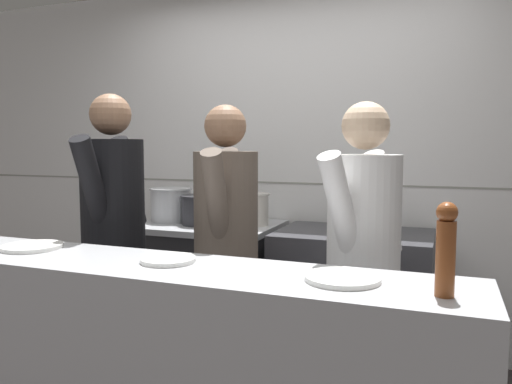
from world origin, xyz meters
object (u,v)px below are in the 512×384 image
at_px(sauce_pot, 202,209).
at_px(plated_dish_main, 32,247).
at_px(oven_range, 209,286).
at_px(plated_dish_appetiser, 169,260).
at_px(chef_sous, 226,245).
at_px(chef_head_cook, 114,231).
at_px(braising_pot, 251,208).
at_px(chef_line, 363,261).
at_px(stock_pot, 171,204).
at_px(plated_dish_dessert, 343,278).
at_px(mixing_bowl_steel, 354,223).
at_px(pepper_mill, 446,247).

height_order(sauce_pot, plated_dish_main, sauce_pot).
height_order(oven_range, plated_dish_appetiser, plated_dish_appetiser).
relative_size(oven_range, chef_sous, 0.58).
bearing_deg(chef_head_cook, plated_dish_main, -101.44).
xyz_separation_m(braising_pot, plated_dish_appetiser, (0.20, -1.39, -0.03)).
bearing_deg(plated_dish_appetiser, chef_line, 38.72).
height_order(stock_pot, chef_line, chef_line).
bearing_deg(plated_dish_dessert, mixing_bowl_steel, 98.38).
distance_m(sauce_pot, mixing_bowl_steel, 1.02).
relative_size(braising_pot, plated_dish_appetiser, 1.16).
xyz_separation_m(oven_range, stock_pot, (-0.29, -0.00, 0.56)).
xyz_separation_m(plated_dish_main, chef_sous, (0.68, 0.61, -0.06)).
bearing_deg(chef_sous, sauce_pot, 113.50).
xyz_separation_m(mixing_bowl_steel, plated_dish_appetiser, (-0.50, -1.36, 0.02)).
distance_m(stock_pot, plated_dish_appetiser, 1.57).
bearing_deg(pepper_mill, mixing_bowl_steel, 110.07).
distance_m(braising_pot, plated_dish_main, 1.48).
bearing_deg(plated_dish_main, chef_head_cook, 88.30).
height_order(braising_pot, chef_line, chef_line).
relative_size(plated_dish_dessert, pepper_mill, 0.89).
bearing_deg(braising_pot, plated_dish_dessert, -57.55).
distance_m(plated_dish_main, chef_line, 1.50).
relative_size(oven_range, braising_pot, 3.70).
relative_size(chef_head_cook, chef_sous, 1.05).
relative_size(plated_dish_appetiser, chef_head_cook, 0.13).
xyz_separation_m(chef_head_cook, chef_sous, (0.66, 0.05, -0.04)).
bearing_deg(plated_dish_main, sauce_pot, 81.49).
bearing_deg(chef_line, pepper_mill, -42.69).
bearing_deg(mixing_bowl_steel, plated_dish_appetiser, -110.03).
bearing_deg(plated_dish_appetiser, pepper_mill, -5.18).
height_order(mixing_bowl_steel, chef_sous, chef_sous).
relative_size(plated_dish_appetiser, chef_sous, 0.14).
relative_size(oven_range, chef_line, 0.59).
relative_size(braising_pot, pepper_mill, 0.87).
bearing_deg(chef_sous, mixing_bowl_steel, 42.62).
distance_m(braising_pot, pepper_mill, 1.93).
distance_m(sauce_pot, braising_pot, 0.33).
height_order(mixing_bowl_steel, plated_dish_dessert, mixing_bowl_steel).
bearing_deg(oven_range, chef_sous, -57.35).
bearing_deg(pepper_mill, chef_head_cook, 158.92).
height_order(plated_dish_main, chef_line, chef_line).
bearing_deg(plated_dish_dessert, chef_head_cook, 156.81).
xyz_separation_m(stock_pot, sauce_pot, (0.27, -0.05, -0.02)).
height_order(braising_pot, chef_sous, chef_sous).
bearing_deg(oven_range, sauce_pot, -108.70).
bearing_deg(sauce_pot, stock_pot, 169.22).
distance_m(plated_dish_appetiser, chef_sous, 0.62).
bearing_deg(plated_dish_dessert, sauce_pot, 132.64).
distance_m(chef_head_cook, chef_sous, 0.67).
bearing_deg(mixing_bowl_steel, stock_pot, -179.41).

